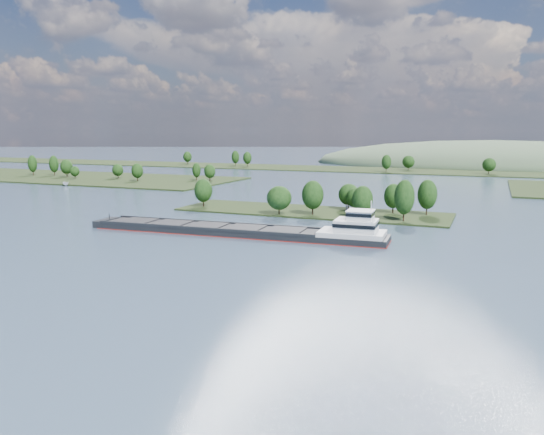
% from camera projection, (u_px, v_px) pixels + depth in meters
% --- Properties ---
extents(ground, '(1800.00, 1800.00, 0.00)m').
position_uv_depth(ground, '(240.00, 244.00, 141.62)').
color(ground, '#324456').
rests_on(ground, ground).
extents(tree_island, '(100.00, 31.68, 14.92)m').
position_uv_depth(tree_island, '(326.00, 203.00, 191.90)').
color(tree_island, black).
rests_on(tree_island, ground).
extents(left_bank, '(300.00, 80.00, 14.97)m').
position_uv_depth(left_bank, '(25.00, 175.00, 356.05)').
color(left_bank, black).
rests_on(left_bank, ground).
extents(back_shoreline, '(900.00, 60.00, 15.14)m').
position_uv_depth(back_shoreline, '(417.00, 171.00, 392.88)').
color(back_shoreline, black).
rests_on(back_shoreline, ground).
extents(hill_west, '(320.00, 160.00, 44.00)m').
position_uv_depth(hill_west, '(492.00, 165.00, 465.01)').
color(hill_west, '#42583C').
rests_on(hill_west, ground).
extents(cargo_barge, '(90.97, 16.93, 12.23)m').
position_uv_depth(cargo_barge, '(253.00, 230.00, 152.94)').
color(cargo_barge, black).
rests_on(cargo_barge, ground).
extents(motorboat, '(6.39, 4.81, 2.33)m').
position_uv_depth(motorboat, '(66.00, 184.00, 291.14)').
color(motorboat, silver).
rests_on(motorboat, ground).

